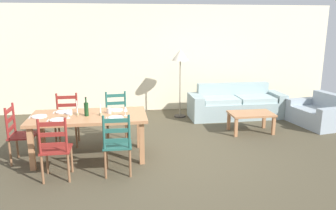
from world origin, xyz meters
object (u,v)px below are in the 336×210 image
Objects in this scene: dining_chair_far_left at (67,120)px; wine_bottle at (86,109)px; dining_chair_near_right at (117,144)px; dining_chair_near_left at (55,149)px; coffee_table at (251,116)px; coffee_cup_primary at (109,111)px; wine_glass_near_right at (125,109)px; couch at (235,105)px; coffee_cup_secondary at (70,112)px; dining_chair_head_west at (19,134)px; armchair_upholstered at (319,114)px; standing_lamp at (180,59)px; dining_table at (89,120)px; dining_chair_far_right at (117,117)px; wine_glass_near_left at (68,112)px.

wine_bottle reaches higher than dining_chair_far_left.
dining_chair_near_right is at bearing -54.35° from wine_bottle.
coffee_table is at bearing 25.05° from dining_chair_near_left.
dining_chair_near_right is at bearing -80.96° from coffee_cup_primary.
wine_bottle is at bearing 172.09° from wine_glass_near_right.
couch is at bearing 85.64° from coffee_table.
coffee_cup_secondary is 4.20m from couch.
dining_chair_near_right and dining_chair_head_west have the same top height.
standing_lamp reaches higher than armchair_upholstered.
dining_chair_near_right is 1.74m from dining_chair_head_west.
dining_chair_near_left is 1.00× the size of dining_chair_far_left.
dining_chair_head_west reaches higher than wine_glass_near_right.
armchair_upholstered is (4.32, 1.32, -0.61)m from wine_glass_near_right.
wine_bottle reaches higher than dining_table.
coffee_cup_secondary reaches higher than dining_table.
coffee_cup_secondary is (-0.76, 0.78, 0.32)m from dining_chair_near_right.
dining_table is 1.98× the size of dining_chair_far_right.
dining_chair_far_right is at bearing 59.56° from wine_bottle.
wine_bottle reaches higher than couch.
coffee_cup_secondary is at bearing 88.41° from wine_glass_near_left.
coffee_cup_secondary is 3.27m from standing_lamp.
dining_chair_near_right is at bearing -57.33° from dining_table.
dining_chair_head_west is (-1.58, 0.72, 0.00)m from dining_chair_near_right.
dining_chair_far_left is at bearing 141.25° from wine_glass_near_right.
standing_lamp reaches higher than coffee_cup_secondary.
dining_chair_near_right is at bearing -57.38° from dining_chair_far_left.
dining_table is at bearing 122.67° from dining_chair_near_right.
standing_lamp reaches higher than dining_chair_far_left.
dining_table is 21.11× the size of coffee_cup_primary.
dining_chair_far_right is 1.74m from dining_chair_head_west.
wine_glass_near_left reaches higher than couch.
dining_chair_far_right is 1.24m from wine_glass_near_left.
coffee_cup_secondary reaches higher than armchair_upholstered.
wine_glass_near_right is 0.07× the size of couch.
wine_glass_near_right is at bearing -11.20° from coffee_cup_secondary.
coffee_cup_primary is 1.00× the size of coffee_cup_secondary.
dining_chair_head_west is at bearing -131.09° from dining_chair_far_left.
dining_chair_far_left is at bearing -175.23° from armchair_upholstered.
wine_bottle is at bearing -60.23° from dining_chair_far_left.
dining_chair_near_right is at bearing -156.82° from armchair_upholstered.
dining_chair_near_left reaches higher than coffee_cup_secondary.
coffee_cup_secondary is at bearing 161.48° from wine_bottle.
couch is (2.97, 2.07, -0.50)m from coffee_cup_primary.
wine_glass_near_right is at bearing -139.99° from couch.
coffee_cup_secondary is at bearing 134.58° from dining_chair_near_right.
dining_chair_far_right is 0.99m from wine_glass_near_right.
dining_table is at bearing -147.11° from couch.
dining_chair_near_right is at bearing -24.57° from dining_chair_head_west.
coffee_cup_primary is (0.36, 0.11, -0.07)m from wine_bottle.
wine_glass_near_right reaches higher than coffee_table.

